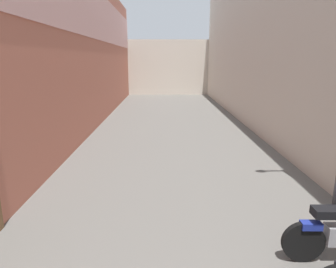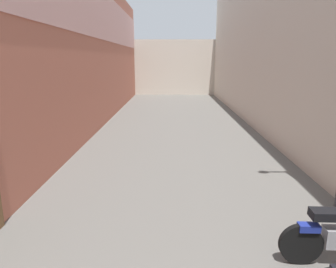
% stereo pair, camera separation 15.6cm
% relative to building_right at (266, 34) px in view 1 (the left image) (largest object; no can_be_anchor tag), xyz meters
% --- Properties ---
extents(ground_plane, '(41.93, 41.93, 0.00)m').
position_rel_building_right_xyz_m(ground_plane, '(-3.35, -2.00, -3.68)').
color(ground_plane, '#66635E').
extents(building_left, '(0.45, 25.93, 6.39)m').
position_rel_building_right_xyz_m(building_left, '(-6.69, -0.06, -0.46)').
color(building_left, '#B76651').
rests_on(building_left, ground).
extents(building_right, '(0.45, 25.93, 7.37)m').
position_rel_building_right_xyz_m(building_right, '(0.00, 0.00, 0.00)').
color(building_right, beige).
rests_on(building_right, ground).
extents(building_far_end, '(9.30, 2.00, 4.26)m').
position_rel_building_right_xyz_m(building_far_end, '(-3.35, 13.97, -1.55)').
color(building_far_end, beige).
rests_on(building_far_end, ground).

